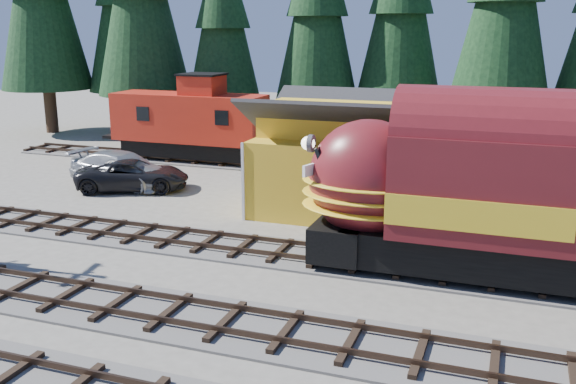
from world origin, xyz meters
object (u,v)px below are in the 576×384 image
(caboose, at_px, (190,121))
(pickup_truck_a, at_px, (133,175))
(locomotive, at_px, (566,205))
(depot, at_px, (397,149))
(pickup_truck_b, at_px, (123,169))

(caboose, bearing_deg, pickup_truck_a, -84.93)
(locomotive, bearing_deg, pickup_truck_a, 162.05)
(pickup_truck_a, bearing_deg, caboose, -16.42)
(depot, height_order, pickup_truck_b, depot)
(depot, bearing_deg, pickup_truck_a, -179.85)
(depot, relative_size, caboose, 1.33)
(depot, distance_m, caboose, 16.01)
(pickup_truck_a, xyz_separation_m, pickup_truck_b, (-1.00, 0.60, 0.11))
(locomotive, bearing_deg, caboose, 145.83)
(locomotive, bearing_deg, pickup_truck_b, 161.37)
(locomotive, relative_size, pickup_truck_b, 2.90)
(pickup_truck_b, bearing_deg, depot, -83.67)
(depot, xyz_separation_m, pickup_truck_a, (-13.47, -0.04, -2.18))
(locomotive, height_order, pickup_truck_b, locomotive)
(caboose, relative_size, pickup_truck_b, 1.57)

